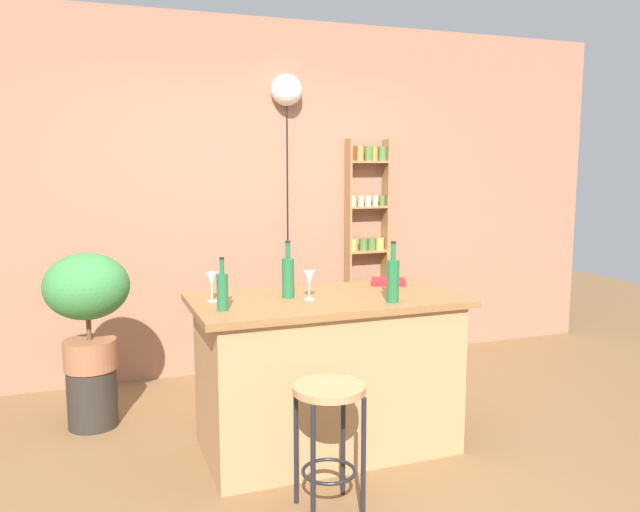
# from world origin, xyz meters

# --- Properties ---
(ground) EXTENTS (12.00, 12.00, 0.00)m
(ground) POSITION_xyz_m (0.00, 0.00, 0.00)
(ground) COLOR brown
(back_wall) EXTENTS (6.40, 0.10, 2.80)m
(back_wall) POSITION_xyz_m (0.00, 1.95, 1.40)
(back_wall) COLOR #9E6B51
(back_wall) RESTS_ON ground
(kitchen_counter) EXTENTS (1.55, 0.81, 0.91)m
(kitchen_counter) POSITION_xyz_m (0.00, 0.30, 0.46)
(kitchen_counter) COLOR tan
(kitchen_counter) RESTS_ON ground
(bar_stool) EXTENTS (0.35, 0.35, 0.64)m
(bar_stool) POSITION_xyz_m (-0.25, -0.37, 0.48)
(bar_stool) COLOR black
(bar_stool) RESTS_ON ground
(spice_shelf) EXTENTS (0.36, 0.12, 1.88)m
(spice_shelf) POSITION_xyz_m (0.94, 1.82, 1.00)
(spice_shelf) COLOR #9E7042
(spice_shelf) RESTS_ON ground
(plant_stool) EXTENTS (0.31, 0.31, 0.38)m
(plant_stool) POSITION_xyz_m (-1.30, 1.10, 0.19)
(plant_stool) COLOR #2D2823
(plant_stool) RESTS_ON ground
(potted_plant) EXTENTS (0.52, 0.47, 0.74)m
(potted_plant) POSITION_xyz_m (-1.30, 1.10, 0.84)
(potted_plant) COLOR #935B3D
(potted_plant) RESTS_ON plant_stool
(bottle_spirits_clear) EXTENTS (0.07, 0.07, 0.34)m
(bottle_spirits_clear) POSITION_xyz_m (0.29, 0.05, 1.04)
(bottle_spirits_clear) COLOR #236638
(bottle_spirits_clear) RESTS_ON kitchen_counter
(bottle_soda_blue) EXTENTS (0.06, 0.06, 0.28)m
(bottle_soda_blue) POSITION_xyz_m (-0.63, 0.17, 1.02)
(bottle_soda_blue) COLOR #236638
(bottle_soda_blue) RESTS_ON kitchen_counter
(bottle_wine_red) EXTENTS (0.07, 0.07, 0.33)m
(bottle_wine_red) POSITION_xyz_m (-0.21, 0.36, 1.03)
(bottle_wine_red) COLOR #236638
(bottle_wine_red) RESTS_ON kitchen_counter
(wine_glass_left) EXTENTS (0.07, 0.07, 0.16)m
(wine_glass_left) POSITION_xyz_m (-0.64, 0.41, 1.03)
(wine_glass_left) COLOR silver
(wine_glass_left) RESTS_ON kitchen_counter
(wine_glass_center) EXTENTS (0.07, 0.07, 0.16)m
(wine_glass_center) POSITION_xyz_m (-0.12, 0.27, 1.03)
(wine_glass_center) COLOR silver
(wine_glass_center) RESTS_ON kitchen_counter
(cookbook) EXTENTS (0.25, 0.22, 0.03)m
(cookbook) POSITION_xyz_m (0.50, 0.52, 0.93)
(cookbook) COLOR maroon
(cookbook) RESTS_ON kitchen_counter
(pendant_globe_light) EXTENTS (0.25, 0.25, 2.37)m
(pendant_globe_light) POSITION_xyz_m (0.25, 1.84, 2.22)
(pendant_globe_light) COLOR black
(pendant_globe_light) RESTS_ON ground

